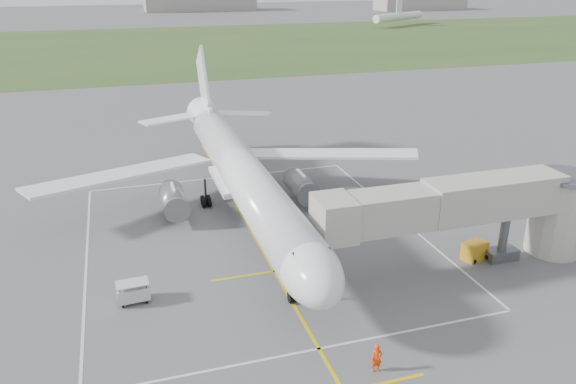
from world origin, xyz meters
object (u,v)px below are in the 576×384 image
object	(u,v)px
airliner	(242,173)
ramp_worker_wing	(167,207)
ramp_worker_nose	(377,358)
jet_bridge	(483,209)
gpu_unit	(475,251)
baggage_cart	(133,292)

from	to	relation	value
airliner	ramp_worker_wing	bearing A→B (deg)	159.07
airliner	ramp_worker_nose	bearing A→B (deg)	-84.03
airliner	ramp_worker_wing	xyz separation A→B (m)	(-6.82, 2.61, -3.54)
jet_bridge	ramp_worker_nose	distance (m)	16.70
gpu_unit	baggage_cart	world-z (taller)	baggage_cart
airliner	ramp_worker_nose	world-z (taller)	airliner
airliner	baggage_cart	distance (m)	16.37
airliner	ramp_worker_nose	distance (m)	24.05
airliner	jet_bridge	bearing A→B (deg)	-42.19
ramp_worker_wing	baggage_cart	bearing A→B (deg)	115.08
gpu_unit	airliner	bearing A→B (deg)	122.21
jet_bridge	ramp_worker_wing	bearing A→B (deg)	143.21
baggage_cart	gpu_unit	bearing A→B (deg)	-6.64
gpu_unit	ramp_worker_wing	size ratio (longest dim) A/B	1.31
airliner	gpu_unit	xyz separation A→B (m)	(15.97, -13.58, -3.67)
ramp_worker_nose	gpu_unit	bearing A→B (deg)	42.35
gpu_unit	ramp_worker_nose	distance (m)	16.85
ramp_worker_wing	ramp_worker_nose	bearing A→B (deg)	149.29
jet_bridge	airliner	bearing A→B (deg)	137.81
jet_bridge	baggage_cart	size ratio (longest dim) A/B	10.25
gpu_unit	baggage_cart	bearing A→B (deg)	159.00
baggage_cart	ramp_worker_nose	bearing A→B (deg)	-44.94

